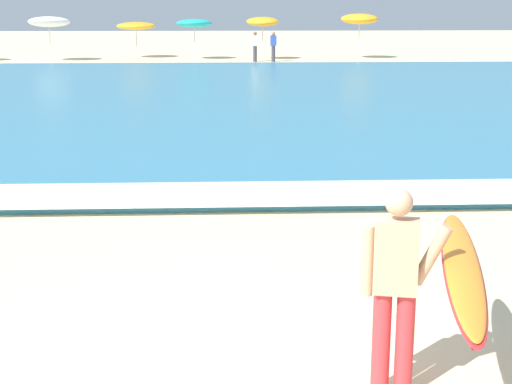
% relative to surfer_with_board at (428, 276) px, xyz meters
% --- Properties ---
extents(ground_plane, '(160.00, 160.00, 0.00)m').
position_rel_surfer_with_board_xyz_m(ground_plane, '(-1.51, 0.28, -1.03)').
color(ground_plane, beige).
extents(sea, '(120.00, 28.00, 0.14)m').
position_rel_surfer_with_board_xyz_m(sea, '(-1.51, 19.74, -0.96)').
color(sea, teal).
rests_on(sea, ground).
extents(surf_foam, '(120.00, 1.65, 0.01)m').
position_rel_surfer_with_board_xyz_m(surf_foam, '(-1.51, 6.34, -0.89)').
color(surf_foam, white).
rests_on(surf_foam, sea).
extents(surfer_with_board, '(1.23, 2.77, 1.73)m').
position_rel_surfer_with_board_xyz_m(surfer_with_board, '(0.00, 0.00, 0.00)').
color(surfer_with_board, red).
rests_on(surfer_with_board, ground).
extents(beach_umbrella_1, '(2.21, 2.24, 2.41)m').
position_rel_surfer_with_board_xyz_m(beach_umbrella_1, '(-10.72, 37.14, 1.03)').
color(beach_umbrella_1, beige).
rests_on(beach_umbrella_1, ground).
extents(beach_umbrella_2, '(2.19, 2.20, 2.01)m').
position_rel_surfer_with_board_xyz_m(beach_umbrella_2, '(-6.34, 39.35, 0.74)').
color(beach_umbrella_2, beige).
rests_on(beach_umbrella_2, ground).
extents(beach_umbrella_3, '(1.97, 1.98, 2.22)m').
position_rel_surfer_with_board_xyz_m(beach_umbrella_3, '(-3.01, 37.93, 0.92)').
color(beach_umbrella_3, beige).
rests_on(beach_umbrella_3, ground).
extents(beach_umbrella_4, '(1.76, 1.80, 2.36)m').
position_rel_surfer_with_board_xyz_m(beach_umbrella_4, '(0.73, 37.56, 1.02)').
color(beach_umbrella_4, beige).
rests_on(beach_umbrella_4, ground).
extents(beach_umbrella_5, '(2.07, 2.09, 2.50)m').
position_rel_surfer_with_board_xyz_m(beach_umbrella_5, '(6.16, 38.14, 1.14)').
color(beach_umbrella_5, beige).
rests_on(beach_umbrella_5, ground).
extents(beachgoer_near_row_left, '(0.32, 0.20, 1.58)m').
position_rel_surfer_with_board_xyz_m(beachgoer_near_row_left, '(1.22, 35.94, -0.19)').
color(beachgoer_near_row_left, '#383842').
rests_on(beachgoer_near_row_left, ground).
extents(beachgoer_near_row_mid, '(0.32, 0.20, 1.58)m').
position_rel_surfer_with_board_xyz_m(beachgoer_near_row_mid, '(0.24, 35.97, -0.19)').
color(beachgoer_near_row_mid, '#383842').
rests_on(beachgoer_near_row_mid, ground).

